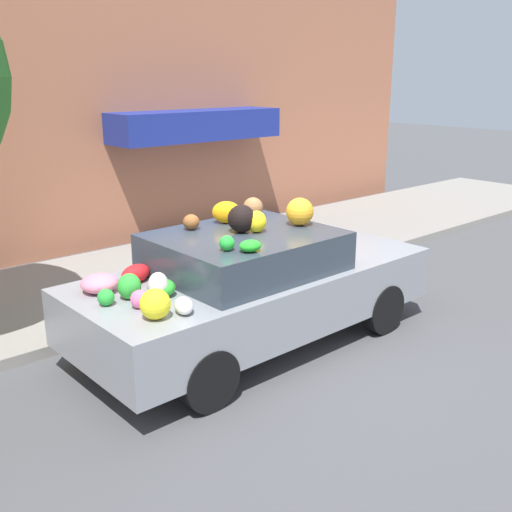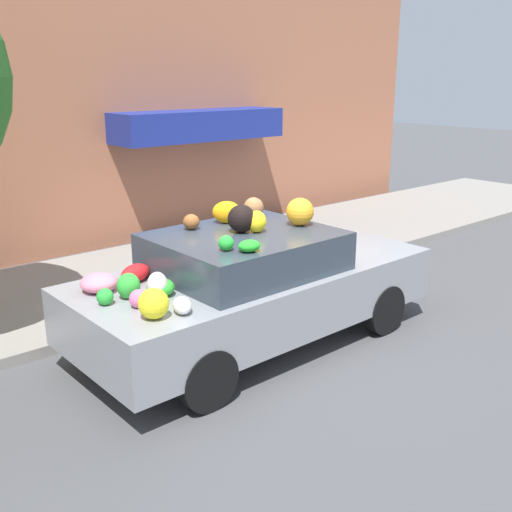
% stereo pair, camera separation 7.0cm
% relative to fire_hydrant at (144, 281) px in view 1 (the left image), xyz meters
% --- Properties ---
extents(ground_plane, '(60.00, 60.00, 0.00)m').
position_rel_fire_hydrant_xyz_m(ground_plane, '(0.56, -1.48, -0.49)').
color(ground_plane, '#4C4C4F').
extents(sidewalk_curb, '(24.00, 3.20, 0.14)m').
position_rel_fire_hydrant_xyz_m(sidewalk_curb, '(0.56, 1.22, -0.42)').
color(sidewalk_curb, gray).
rests_on(sidewalk_curb, ground).
extents(building_facade, '(18.00, 1.20, 6.00)m').
position_rel_fire_hydrant_xyz_m(building_facade, '(0.68, 3.44, 2.47)').
color(building_facade, '#B26B4C').
rests_on(building_facade, ground).
extents(fire_hydrant, '(0.20, 0.20, 0.70)m').
position_rel_fire_hydrant_xyz_m(fire_hydrant, '(0.00, 0.00, 0.00)').
color(fire_hydrant, gold).
rests_on(fire_hydrant, sidewalk_curb).
extents(art_car, '(4.38, 1.91, 1.71)m').
position_rel_fire_hydrant_xyz_m(art_car, '(0.51, -1.59, 0.26)').
color(art_car, gray).
rests_on(art_car, ground).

